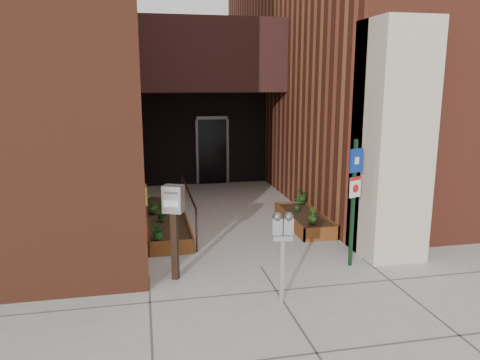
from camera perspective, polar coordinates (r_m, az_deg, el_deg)
ground at (r=8.62m, az=2.58°, el=-10.57°), size 80.00×80.00×0.00m
architecture at (r=14.81m, az=-4.92°, el=18.43°), size 20.00×14.60×10.00m
planter_left at (r=10.89m, az=-8.95°, el=-5.10°), size 0.90×3.60×0.30m
planter_right at (r=11.01m, az=7.85°, el=-4.88°), size 0.80×2.20×0.30m
handrail at (r=10.72m, az=-6.37°, el=-1.91°), size 0.04×3.34×0.90m
parking_meter at (r=7.01m, az=5.22°, el=-6.42°), size 0.33×0.17×1.42m
sign_post at (r=8.50m, az=13.76°, el=-1.15°), size 0.30×0.14×2.32m
payment_dropbox at (r=7.83m, az=-8.08°, el=-3.91°), size 0.39×0.35×1.63m
shrub_left_a at (r=9.26m, az=-9.97°, el=-6.01°), size 0.40×0.40×0.35m
shrub_left_b at (r=10.43m, az=-9.60°, el=-3.76°), size 0.25×0.25×0.41m
shrub_left_c at (r=11.04m, az=-10.64°, el=-2.92°), size 0.32×0.32×0.41m
shrub_left_d at (r=12.08m, az=-7.91°, el=-1.57°), size 0.30×0.30×0.40m
shrub_right_a at (r=10.20m, az=8.84°, el=-4.31°), size 0.27×0.27×0.34m
shrub_right_b at (r=11.10m, az=7.05°, el=-2.90°), size 0.24×0.24×0.34m
shrub_right_c at (r=11.82m, az=7.58°, el=-1.92°), size 0.34×0.34×0.37m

